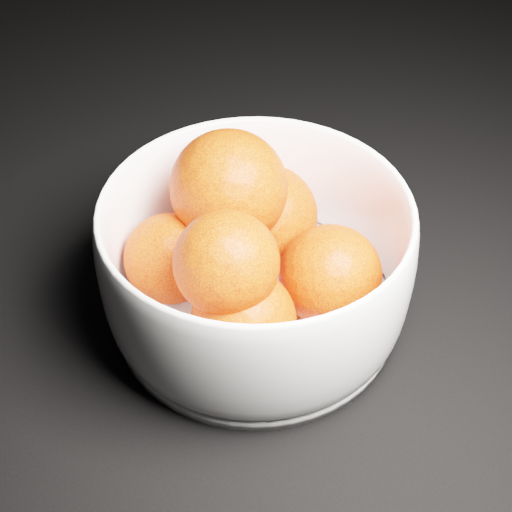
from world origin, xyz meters
TOP-DOWN VIEW (x-y plane):
  - bowl at (-0.25, 0.14)m, footprint 0.23×0.23m
  - orange_pile at (-0.25, 0.15)m, footprint 0.17×0.17m

SIDE VIEW (x-z plane):
  - bowl at x=-0.25m, z-range 0.00..0.11m
  - orange_pile at x=-0.25m, z-range 0.00..0.13m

